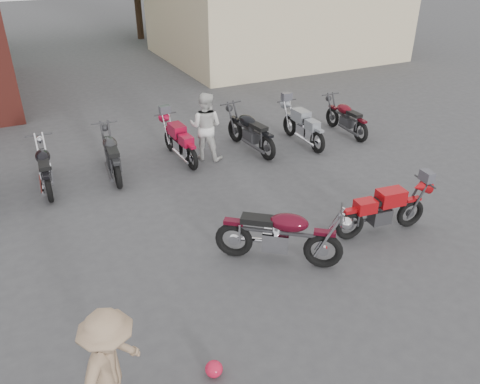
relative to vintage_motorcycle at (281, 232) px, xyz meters
name	(u,v)px	position (x,y,z in m)	size (l,w,h in m)	color
ground	(282,290)	(-0.34, -0.66, -0.61)	(90.00, 90.00, 0.00)	#3A3A3D
stucco_building	(274,17)	(8.16, 14.34, 1.14)	(10.00, 8.00, 3.50)	tan
vintage_motorcycle	(281,232)	(0.00, 0.00, 0.00)	(2.12, 0.70, 1.23)	#470816
sportbike	(384,208)	(2.21, -0.06, -0.08)	(1.83, 0.60, 1.06)	#A60D13
helmet	(214,369)	(-1.99, -1.70, -0.51)	(0.23, 0.23, 0.21)	red
person_light	(206,126)	(0.58, 4.59, 0.24)	(0.83, 0.65, 1.71)	silver
person_tan	(112,371)	(-3.22, -1.78, 0.19)	(1.04, 0.60, 1.61)	#9D7E61
row_bike_2	(45,165)	(-3.24, 4.72, -0.07)	(1.87, 0.62, 1.08)	black
row_bike_3	(112,153)	(-1.76, 4.71, -0.05)	(1.95, 0.64, 1.13)	black
row_bike_4	(179,139)	(-0.05, 4.83, -0.08)	(1.86, 0.61, 1.08)	#A70D2F
row_bike_5	(250,129)	(1.81, 4.58, -0.03)	(2.02, 0.67, 1.17)	black
row_bike_6	(303,124)	(3.29, 4.34, -0.07)	(1.89, 0.62, 1.10)	gray
row_bike_7	(346,116)	(4.80, 4.41, -0.08)	(1.83, 0.60, 1.06)	#4E0912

